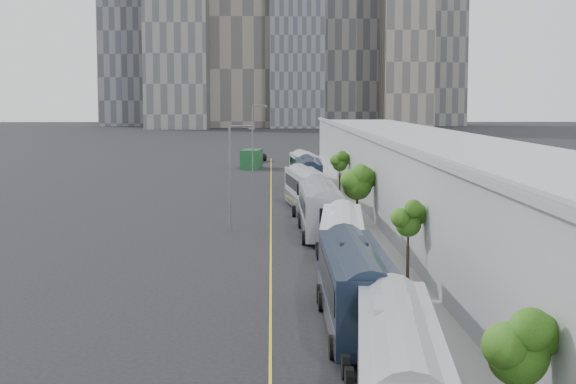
{
  "coord_description": "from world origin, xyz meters",
  "views": [
    {
      "loc": [
        -1.44,
        -18.87,
        10.14
      ],
      "look_at": [
        -0.15,
        49.67,
        3.0
      ],
      "focal_mm": 55.0,
      "sensor_mm": 36.0,
      "label": 1
    }
  ],
  "objects_px": {
    "bus_6": "(305,170)",
    "bus_0": "(398,379)",
    "bus_2": "(342,245)",
    "bus_3": "(320,213)",
    "bus_1": "(355,293)",
    "suv": "(255,157)",
    "street_lamp_far": "(254,136)",
    "shipping_container": "(252,159)",
    "street_lamp_near": "(232,169)",
    "bus_5": "(308,178)",
    "bus_4": "(307,193)"
  },
  "relations": [
    {
      "from": "bus_0",
      "to": "bus_4",
      "type": "bearing_deg",
      "value": 96.29
    },
    {
      "from": "bus_0",
      "to": "street_lamp_near",
      "type": "bearing_deg",
      "value": 105.09
    },
    {
      "from": "bus_2",
      "to": "shipping_container",
      "type": "bearing_deg",
      "value": 99.79
    },
    {
      "from": "bus_3",
      "to": "bus_5",
      "type": "xyz_separation_m",
      "value": [
        0.39,
        30.12,
        -0.02
      ]
    },
    {
      "from": "bus_0",
      "to": "suv",
      "type": "relative_size",
      "value": 2.19
    },
    {
      "from": "bus_0",
      "to": "bus_2",
      "type": "bearing_deg",
      "value": 94.92
    },
    {
      "from": "bus_4",
      "to": "suv",
      "type": "xyz_separation_m",
      "value": [
        -5.96,
        64.9,
        -0.83
      ]
    },
    {
      "from": "bus_3",
      "to": "bus_6",
      "type": "bearing_deg",
      "value": 89.12
    },
    {
      "from": "bus_4",
      "to": "bus_3",
      "type": "bearing_deg",
      "value": -94.15
    },
    {
      "from": "bus_6",
      "to": "shipping_container",
      "type": "height_order",
      "value": "bus_6"
    },
    {
      "from": "bus_4",
      "to": "street_lamp_far",
      "type": "distance_m",
      "value": 34.21
    },
    {
      "from": "shipping_container",
      "to": "street_lamp_near",
      "type": "bearing_deg",
      "value": -83.8
    },
    {
      "from": "street_lamp_near",
      "to": "bus_0",
      "type": "bearing_deg",
      "value": -80.52
    },
    {
      "from": "bus_1",
      "to": "bus_4",
      "type": "relative_size",
      "value": 0.97
    },
    {
      "from": "bus_4",
      "to": "bus_6",
      "type": "xyz_separation_m",
      "value": [
        0.81,
        26.41,
        -0.03
      ]
    },
    {
      "from": "street_lamp_far",
      "to": "shipping_container",
      "type": "distance_m",
      "value": 17.22
    },
    {
      "from": "bus_2",
      "to": "street_lamp_far",
      "type": "distance_m",
      "value": 62.8
    },
    {
      "from": "bus_1",
      "to": "bus_2",
      "type": "xyz_separation_m",
      "value": [
        0.53,
        13.9,
        -0.11
      ]
    },
    {
      "from": "street_lamp_far",
      "to": "suv",
      "type": "bearing_deg",
      "value": 90.72
    },
    {
      "from": "bus_2",
      "to": "suv",
      "type": "relative_size",
      "value": 2.13
    },
    {
      "from": "suv",
      "to": "street_lamp_near",
      "type": "bearing_deg",
      "value": -75.72
    },
    {
      "from": "bus_1",
      "to": "bus_5",
      "type": "bearing_deg",
      "value": 89.9
    },
    {
      "from": "bus_2",
      "to": "suv",
      "type": "distance_m",
      "value": 93.95
    },
    {
      "from": "bus_2",
      "to": "bus_3",
      "type": "bearing_deg",
      "value": 97.07
    },
    {
      "from": "bus_6",
      "to": "street_lamp_near",
      "type": "distance_m",
      "value": 40.14
    },
    {
      "from": "bus_6",
      "to": "suv",
      "type": "relative_size",
      "value": 2.29
    },
    {
      "from": "suv",
      "to": "street_lamp_far",
      "type": "bearing_deg",
      "value": -74.74
    },
    {
      "from": "bus_2",
      "to": "suv",
      "type": "bearing_deg",
      "value": 98.81
    },
    {
      "from": "bus_1",
      "to": "bus_5",
      "type": "relative_size",
      "value": 0.98
    },
    {
      "from": "bus_2",
      "to": "street_lamp_far",
      "type": "bearing_deg",
      "value": 100.56
    },
    {
      "from": "bus_6",
      "to": "bus_0",
      "type": "bearing_deg",
      "value": -93.97
    },
    {
      "from": "bus_4",
      "to": "street_lamp_far",
      "type": "bearing_deg",
      "value": 93.9
    },
    {
      "from": "bus_3",
      "to": "bus_4",
      "type": "distance_m",
      "value": 15.06
    },
    {
      "from": "street_lamp_near",
      "to": "bus_1",
      "type": "bearing_deg",
      "value": -77.25
    },
    {
      "from": "bus_1",
      "to": "street_lamp_near",
      "type": "bearing_deg",
      "value": 102.96
    },
    {
      "from": "bus_1",
      "to": "shipping_container",
      "type": "distance_m",
      "value": 93.19
    },
    {
      "from": "shipping_container",
      "to": "bus_1",
      "type": "bearing_deg",
      "value": -79.64
    },
    {
      "from": "bus_0",
      "to": "bus_4",
      "type": "distance_m",
      "value": 54.56
    },
    {
      "from": "bus_4",
      "to": "suv",
      "type": "distance_m",
      "value": 65.17
    },
    {
      "from": "bus_2",
      "to": "street_lamp_near",
      "type": "xyz_separation_m",
      "value": [
        -7.26,
        15.83,
        3.32
      ]
    },
    {
      "from": "bus_4",
      "to": "street_lamp_far",
      "type": "xyz_separation_m",
      "value": [
        -5.56,
        33.54,
        3.87
      ]
    },
    {
      "from": "bus_4",
      "to": "bus_6",
      "type": "bearing_deg",
      "value": 82.72
    },
    {
      "from": "bus_5",
      "to": "bus_0",
      "type": "bearing_deg",
      "value": -89.39
    },
    {
      "from": "bus_6",
      "to": "bus_1",
      "type": "bearing_deg",
      "value": -94.17
    },
    {
      "from": "bus_4",
      "to": "bus_5",
      "type": "relative_size",
      "value": 1.01
    },
    {
      "from": "bus_3",
      "to": "suv",
      "type": "relative_size",
      "value": 2.33
    },
    {
      "from": "bus_0",
      "to": "bus_3",
      "type": "relative_size",
      "value": 0.94
    },
    {
      "from": "bus_1",
      "to": "bus_2",
      "type": "height_order",
      "value": "bus_1"
    },
    {
      "from": "bus_6",
      "to": "shipping_container",
      "type": "bearing_deg",
      "value": 102.63
    },
    {
      "from": "bus_2",
      "to": "bus_4",
      "type": "xyz_separation_m",
      "value": [
        -0.96,
        28.8,
        0.14
      ]
    }
  ]
}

